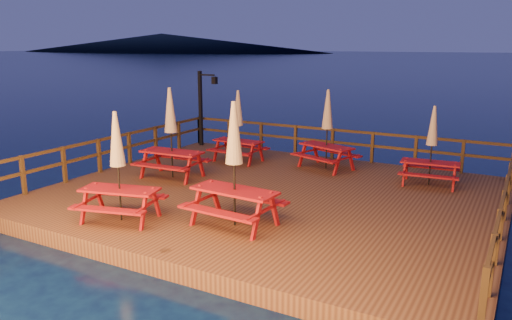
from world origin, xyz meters
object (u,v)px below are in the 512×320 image
object	(u,v)px
picnic_table_1	(327,128)
picnic_table_2	(171,132)
lamp_post	(204,101)
picnic_table_0	(238,125)

from	to	relation	value
picnic_table_1	picnic_table_2	distance (m)	5.05
picnic_table_2	lamp_post	bearing A→B (deg)	109.63
lamp_post	picnic_table_1	xyz separation A→B (m)	(5.75, -1.24, -0.43)
picnic_table_1	picnic_table_2	bearing A→B (deg)	-118.72
lamp_post	picnic_table_0	xyz separation A→B (m)	(2.67, -1.75, -0.50)
lamp_post	picnic_table_2	distance (m)	5.02
picnic_table_1	lamp_post	bearing A→B (deg)	-172.59
picnic_table_0	picnic_table_2	distance (m)	2.93
lamp_post	picnic_table_0	world-z (taller)	lamp_post
picnic_table_0	picnic_table_1	world-z (taller)	picnic_table_1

